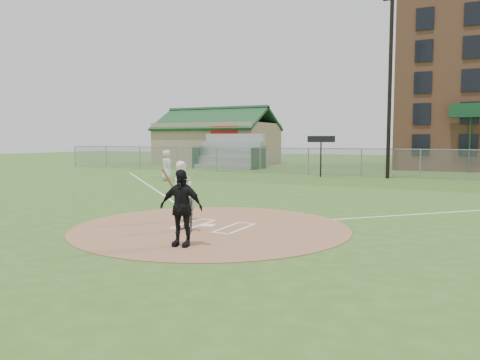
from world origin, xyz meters
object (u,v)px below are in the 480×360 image
at_px(batter_at_plate, 182,191).
at_px(catcher, 187,209).
at_px(home_plate, 208,225).
at_px(ondeck_player, 167,165).
at_px(umpire, 181,208).

bearing_deg(batter_at_plate, catcher, -52.93).
bearing_deg(batter_at_plate, home_plate, -16.78).
relative_size(catcher, batter_at_plate, 0.65).
distance_m(ondeck_player, batter_at_plate, 15.33).
bearing_deg(batter_at_plate, ondeck_player, 126.92).
relative_size(ondeck_player, batter_at_plate, 1.02).
height_order(umpire, batter_at_plate, batter_at_plate).
bearing_deg(umpire, batter_at_plate, 113.36).
height_order(catcher, ondeck_player, ondeck_player).
bearing_deg(batter_at_plate, umpire, -57.44).
distance_m(umpire, ondeck_player, 18.86).
distance_m(home_plate, batter_at_plate, 1.54).
distance_m(catcher, umpire, 1.90).
bearing_deg(home_plate, catcher, -97.83).
xyz_separation_m(home_plate, catcher, (-0.14, -0.99, 0.62)).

